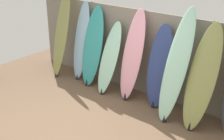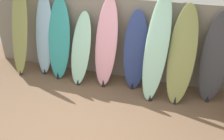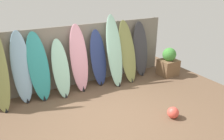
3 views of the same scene
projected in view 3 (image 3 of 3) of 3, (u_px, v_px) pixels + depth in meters
ground at (108, 115)px, 5.14m from camera, size 7.68×7.68×0.00m
fence_back at (76, 56)px, 6.43m from camera, size 6.08×0.11×1.80m
surfboard_skyblue_1 at (21, 68)px, 5.48m from camera, size 0.51×0.50×1.85m
surfboard_teal_2 at (39, 67)px, 5.63m from camera, size 0.55×0.58×1.78m
surfboard_seafoam_3 at (61, 69)px, 5.87m from camera, size 0.49×0.66×1.53m
surfboard_pink_4 at (79, 59)px, 6.11m from camera, size 0.55×0.60×1.88m
surfboard_navy_5 at (98, 58)px, 6.46m from camera, size 0.51×0.42×1.66m
surfboard_seafoam_6 at (114, 51)px, 6.45m from camera, size 0.55×0.79×2.06m
surfboard_olive_7 at (127, 52)px, 6.73m from camera, size 0.54×0.73×1.86m
surfboard_charcoal_8 at (140, 49)px, 7.15m from camera, size 0.57×0.48×1.76m
planter_box at (168, 63)px, 7.25m from camera, size 0.59×0.53×0.94m
beach_ball at (173, 113)px, 5.01m from camera, size 0.27×0.27×0.27m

